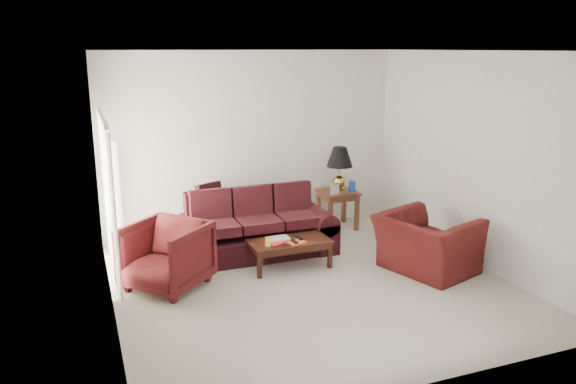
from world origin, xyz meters
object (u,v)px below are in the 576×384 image
object	(u,v)px
sofa	(257,224)
floor_lamp	(113,197)
armchair_left	(166,256)
coffee_table	(289,254)
end_table	(337,209)
armchair_right	(427,244)

from	to	relation	value
sofa	floor_lamp	xyz separation A→B (m)	(-1.97, 0.88, 0.39)
armchair_left	coffee_table	xyz separation A→B (m)	(1.74, 0.09, -0.24)
sofa	armchair_left	xyz separation A→B (m)	(-1.46, -0.73, -0.04)
armchair_left	coffee_table	world-z (taller)	armchair_left
sofa	coffee_table	world-z (taller)	sofa
end_table	armchair_left	size ratio (longest dim) A/B	0.69
coffee_table	armchair_right	bearing A→B (deg)	-10.51
floor_lamp	armchair_right	world-z (taller)	floor_lamp
sofa	coffee_table	bearing A→B (deg)	-61.40
armchair_right	armchair_left	bearing A→B (deg)	60.34
sofa	armchair_left	bearing A→B (deg)	-148.24
sofa	floor_lamp	world-z (taller)	floor_lamp
end_table	floor_lamp	size ratio (longest dim) A/B	0.38
sofa	armchair_right	size ratio (longest dim) A/B	1.91
armchair_right	coffee_table	size ratio (longest dim) A/B	1.07
sofa	end_table	world-z (taller)	sofa
end_table	armchair_left	distance (m)	3.49
end_table	floor_lamp	bearing A→B (deg)	178.04
sofa	end_table	size ratio (longest dim) A/B	3.52
floor_lamp	sofa	bearing A→B (deg)	-24.00
floor_lamp	coffee_table	xyz separation A→B (m)	(2.25, -1.52, -0.66)
floor_lamp	armchair_right	distance (m)	4.64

